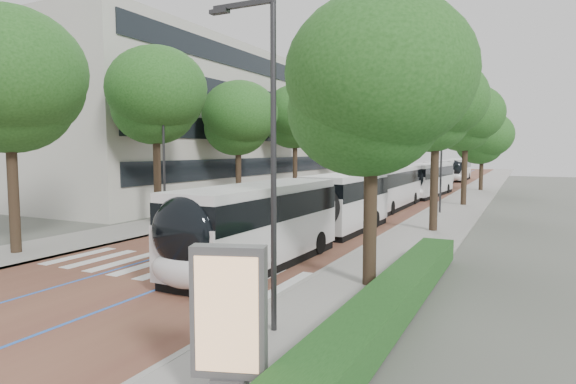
% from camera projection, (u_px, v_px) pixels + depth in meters
% --- Properties ---
extents(ground, '(160.00, 160.00, 0.00)m').
position_uv_depth(ground, '(149.00, 275.00, 17.56)').
color(ground, '#51544C').
rests_on(ground, ground).
extents(road, '(11.00, 140.00, 0.02)m').
position_uv_depth(road, '(403.00, 191.00, 53.23)').
color(road, brown).
rests_on(road, ground).
extents(sidewalk_left, '(4.00, 140.00, 0.12)m').
position_uv_depth(sidewalk_left, '(339.00, 188.00, 56.55)').
color(sidewalk_left, gray).
rests_on(sidewalk_left, ground).
extents(sidewalk_right, '(4.00, 140.00, 0.12)m').
position_uv_depth(sidewalk_right, '(475.00, 193.00, 49.89)').
color(sidewalk_right, gray).
rests_on(sidewalk_right, ground).
extents(kerb_left, '(0.20, 140.00, 0.14)m').
position_uv_depth(kerb_left, '(355.00, 189.00, 55.71)').
color(kerb_left, gray).
rests_on(kerb_left, ground).
extents(kerb_right, '(0.20, 140.00, 0.14)m').
position_uv_depth(kerb_right, '(456.00, 193.00, 50.73)').
color(kerb_right, gray).
rests_on(kerb_right, ground).
extents(zebra_crossing, '(10.55, 3.60, 0.01)m').
position_uv_depth(zebra_crossing, '(171.00, 269.00, 18.36)').
color(zebra_crossing, silver).
rests_on(zebra_crossing, ground).
extents(lane_line_left, '(0.12, 126.00, 0.01)m').
position_uv_depth(lane_line_left, '(389.00, 190.00, 53.93)').
color(lane_line_left, blue).
rests_on(lane_line_left, road).
extents(lane_line_right, '(0.12, 126.00, 0.01)m').
position_uv_depth(lane_line_right, '(417.00, 191.00, 52.51)').
color(lane_line_right, blue).
rests_on(lane_line_right, road).
extents(office_building, '(18.11, 40.00, 14.00)m').
position_uv_depth(office_building, '(193.00, 127.00, 50.56)').
color(office_building, '#9B9990').
rests_on(office_building, ground).
extents(hedge, '(1.20, 14.00, 0.80)m').
position_uv_depth(hedge, '(397.00, 294.00, 13.47)').
color(hedge, '#1B4317').
rests_on(hedge, sidewalk_right).
extents(streetlight_near, '(1.82, 0.20, 8.00)m').
position_uv_depth(streetlight_near, '(267.00, 138.00, 11.52)').
color(streetlight_near, '#2B2B2D').
rests_on(streetlight_near, sidewalk_right).
extents(streetlight_far, '(1.82, 0.20, 8.00)m').
position_uv_depth(streetlight_far, '(439.00, 146.00, 33.82)').
color(streetlight_far, '#2B2B2D').
rests_on(streetlight_far, sidewalk_right).
extents(lamp_post_left, '(0.14, 0.14, 8.00)m').
position_uv_depth(lamp_post_left, '(164.00, 158.00, 27.04)').
color(lamp_post_left, '#2B2B2D').
rests_on(lamp_post_left, sidewalk_left).
extents(trees_left, '(6.35, 60.90, 10.05)m').
position_uv_depth(trees_left, '(267.00, 119.00, 40.41)').
color(trees_left, black).
rests_on(trees_left, ground).
extents(trees_right, '(5.99, 47.98, 9.14)m').
position_uv_depth(trees_right, '(457.00, 125.00, 33.79)').
color(trees_right, black).
rests_on(trees_right, ground).
extents(lead_bus, '(2.94, 18.45, 3.20)m').
position_uv_depth(lead_bus, '(303.00, 214.00, 22.09)').
color(lead_bus, black).
rests_on(lead_bus, ground).
extents(bus_queued_0, '(2.60, 12.41, 3.20)m').
position_uv_depth(bus_queued_0, '(388.00, 188.00, 36.91)').
color(bus_queued_0, silver).
rests_on(bus_queued_0, ground).
extents(bus_queued_1, '(3.28, 12.53, 3.20)m').
position_uv_depth(bus_queued_1, '(426.00, 180.00, 47.29)').
color(bus_queued_1, silver).
rests_on(bus_queued_1, ground).
extents(bus_queued_2, '(3.12, 12.51, 3.20)m').
position_uv_depth(bus_queued_2, '(439.00, 174.00, 59.52)').
color(bus_queued_2, silver).
rests_on(bus_queued_2, ground).
extents(bus_queued_3, '(2.65, 12.42, 3.20)m').
position_uv_depth(bus_queued_3, '(458.00, 170.00, 71.48)').
color(bus_queued_3, silver).
rests_on(bus_queued_3, ground).
extents(ad_panel, '(1.37, 0.77, 2.76)m').
position_uv_depth(ad_panel, '(229.00, 319.00, 8.49)').
color(ad_panel, '#59595B').
rests_on(ad_panel, sidewalk_right).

